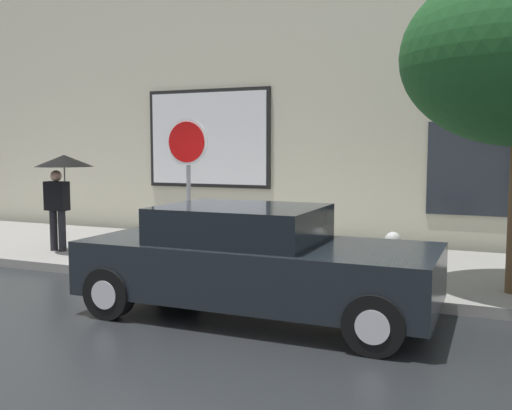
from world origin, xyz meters
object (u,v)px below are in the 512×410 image
at_px(fire_hydrant, 392,257).
at_px(stop_sign, 187,162).
at_px(pedestrian_with_umbrella, 62,173).
at_px(parked_car, 254,262).

distance_m(fire_hydrant, stop_sign, 3.58).
distance_m(fire_hydrant, pedestrian_with_umbrella, 6.21).
relative_size(parked_car, fire_hydrant, 6.05).
bearing_deg(stop_sign, pedestrian_with_umbrella, 175.44).
height_order(fire_hydrant, pedestrian_with_umbrella, pedestrian_with_umbrella).
xyz_separation_m(fire_hydrant, stop_sign, (-3.30, -0.21, 1.36)).
height_order(pedestrian_with_umbrella, stop_sign, stop_sign).
xyz_separation_m(fire_hydrant, pedestrian_with_umbrella, (-6.10, 0.01, 1.13)).
height_order(parked_car, fire_hydrant, parked_car).
bearing_deg(pedestrian_with_umbrella, parked_car, -22.78).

